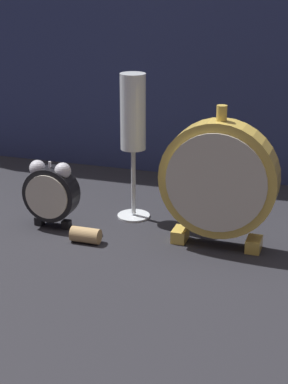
# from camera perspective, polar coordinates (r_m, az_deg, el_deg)

# --- Properties ---
(ground_plane) EXTENTS (4.00, 4.00, 0.00)m
(ground_plane) POSITION_cam_1_polar(r_m,az_deg,el_deg) (0.91, -1.59, -4.58)
(ground_plane) COLOR #232328
(fabric_backdrop_drape) EXTENTS (1.27, 0.01, 0.57)m
(fabric_backdrop_drape) POSITION_cam_1_polar(r_m,az_deg,el_deg) (1.14, 4.02, 15.37)
(fabric_backdrop_drape) COLOR navy
(fabric_backdrop_drape) RESTS_ON ground_plane
(alarm_clock_twin_bell) EXTENTS (0.08, 0.03, 0.10)m
(alarm_clock_twin_bell) POSITION_cam_1_polar(r_m,az_deg,el_deg) (0.95, -8.27, 0.07)
(alarm_clock_twin_bell) COLOR black
(alarm_clock_twin_bell) RESTS_ON ground_plane
(mantel_clock_silver) EXTENTS (0.16, 0.04, 0.20)m
(mantel_clock_silver) POSITION_cam_1_polar(r_m,az_deg,el_deg) (0.87, 6.66, 1.05)
(mantel_clock_silver) COLOR gold
(mantel_clock_silver) RESTS_ON ground_plane
(champagne_flute) EXTENTS (0.05, 0.05, 0.22)m
(champagne_flute) POSITION_cam_1_polar(r_m,az_deg,el_deg) (0.95, -0.98, 6.11)
(champagne_flute) COLOR silver
(champagne_flute) RESTS_ON ground_plane
(wine_cork) EXTENTS (0.04, 0.02, 0.02)m
(wine_cork) POSITION_cam_1_polar(r_m,az_deg,el_deg) (0.91, -5.21, -3.83)
(wine_cork) COLOR tan
(wine_cork) RESTS_ON ground_plane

